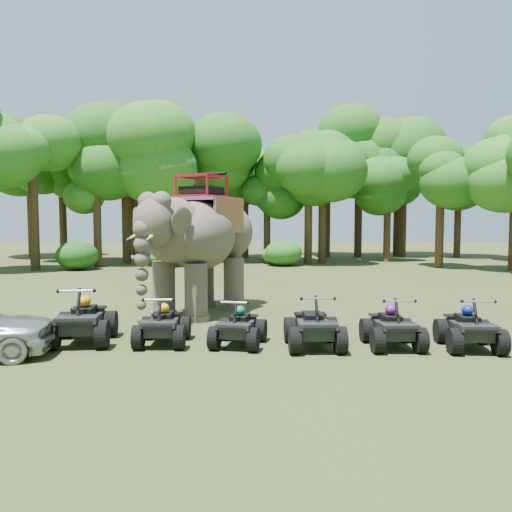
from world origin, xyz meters
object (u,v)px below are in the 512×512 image
at_px(elephant, 200,243).
at_px(atv_2, 239,321).
at_px(atv_3, 314,320).
at_px(atv_4, 392,321).
at_px(atv_5, 469,322).
at_px(atv_0, 83,314).
at_px(atv_1, 163,319).

distance_m(elephant, atv_2, 4.70).
height_order(atv_3, atv_4, atv_3).
height_order(atv_3, atv_5, atv_3).
height_order(atv_4, atv_5, atv_5).
height_order(atv_0, atv_2, atv_0).
bearing_deg(atv_1, atv_3, -5.96).
relative_size(atv_1, atv_2, 1.04).
bearing_deg(atv_5, atv_1, -179.06).
bearing_deg(elephant, atv_1, -69.22).
bearing_deg(elephant, atv_0, -93.96).
bearing_deg(elephant, atv_4, -14.37).
relative_size(elephant, atv_5, 3.24).
xyz_separation_m(atv_2, atv_5, (5.29, -0.12, 0.04)).
distance_m(atv_0, atv_5, 9.03).
bearing_deg(elephant, atv_3, -27.64).
distance_m(elephant, atv_3, 5.60).
xyz_separation_m(atv_1, atv_2, (1.81, -0.07, -0.02)).
distance_m(atv_1, atv_3, 3.56).
bearing_deg(atv_0, elephant, 52.22).
relative_size(atv_2, atv_4, 0.95).
bearing_deg(atv_5, atv_0, -178.97).
bearing_deg(atv_2, atv_1, -173.27).
height_order(atv_0, atv_3, atv_0).
relative_size(elephant, atv_4, 3.28).
bearing_deg(atv_1, atv_0, 176.36).
xyz_separation_m(atv_0, atv_2, (3.74, -0.10, -0.12)).
height_order(elephant, atv_0, elephant).
bearing_deg(atv_4, elephant, 137.19).
distance_m(atv_2, atv_5, 5.29).
bearing_deg(atv_5, atv_4, 179.70).
xyz_separation_m(atv_3, atv_4, (1.81, 0.11, -0.04)).
bearing_deg(atv_3, atv_5, -3.73).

